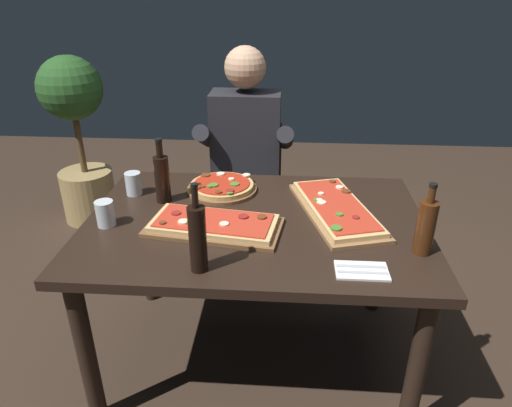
{
  "coord_description": "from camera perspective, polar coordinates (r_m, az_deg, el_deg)",
  "views": [
    {
      "loc": [
        0.12,
        -1.67,
        1.64
      ],
      "look_at": [
        0.0,
        0.05,
        0.79
      ],
      "focal_mm": 32.14,
      "sensor_mm": 36.0,
      "label": 1
    }
  ],
  "objects": [
    {
      "name": "potted_plant_corner",
      "position": [
        3.47,
        -21.26,
        8.06
      ],
      "size": [
        0.43,
        0.43,
        1.19
      ],
      "color": "tan",
      "rests_on": "ground_plane"
    },
    {
      "name": "pizza_round_far",
      "position": [
        2.15,
        -4.27,
        2.07
      ],
      "size": [
        0.33,
        0.33,
        0.05
      ],
      "color": "brown",
      "rests_on": "dining_table"
    },
    {
      "name": "seated_diner",
      "position": [
        2.57,
        -1.33,
        5.89
      ],
      "size": [
        0.53,
        0.41,
        1.33
      ],
      "color": "#23232D",
      "rests_on": "ground_plane"
    },
    {
      "name": "tumbler_near_camera",
      "position": [
        2.17,
        -15.01,
        2.41
      ],
      "size": [
        0.07,
        0.07,
        0.11
      ],
      "color": "silver",
      "rests_on": "dining_table"
    },
    {
      "name": "vinegar_bottle_green",
      "position": [
        1.73,
        20.38,
        -2.67
      ],
      "size": [
        0.07,
        0.07,
        0.27
      ],
      "color": "#47230F",
      "rests_on": "dining_table"
    },
    {
      "name": "pizza_rectangular_left",
      "position": [
        1.97,
        9.96,
        -0.61
      ],
      "size": [
        0.4,
        0.63,
        0.05
      ],
      "color": "olive",
      "rests_on": "dining_table"
    },
    {
      "name": "pizza_rectangular_front",
      "position": [
        1.83,
        -5.27,
        -2.64
      ],
      "size": [
        0.56,
        0.33,
        0.05
      ],
      "color": "brown",
      "rests_on": "dining_table"
    },
    {
      "name": "ground_plane",
      "position": [
        2.34,
        -0.09,
        -18.17
      ],
      "size": [
        6.4,
        6.4,
        0.0
      ],
      "primitive_type": "plane",
      "color": "#38281E"
    },
    {
      "name": "tumbler_far_side",
      "position": [
        1.93,
        -18.24,
        -1.35
      ],
      "size": [
        0.07,
        0.07,
        0.11
      ],
      "color": "silver",
      "rests_on": "dining_table"
    },
    {
      "name": "napkin_cutlery_set",
      "position": [
        1.62,
        13.02,
        -8.15
      ],
      "size": [
        0.18,
        0.11,
        0.01
      ],
      "color": "white",
      "rests_on": "dining_table"
    },
    {
      "name": "dining_table",
      "position": [
        1.94,
        -0.1,
        -4.49
      ],
      "size": [
        1.4,
        0.96,
        0.74
      ],
      "color": "black",
      "rests_on": "ground_plane"
    },
    {
      "name": "diner_chair",
      "position": [
        2.78,
        -1.06,
        1.81
      ],
      "size": [
        0.44,
        0.44,
        0.87
      ],
      "color": "#3D2B1E",
      "rests_on": "ground_plane"
    },
    {
      "name": "wine_bottle_dark",
      "position": [
        2.05,
        -11.62,
        3.21
      ],
      "size": [
        0.07,
        0.07,
        0.29
      ],
      "color": "black",
      "rests_on": "dining_table"
    },
    {
      "name": "oil_bottle_amber",
      "position": [
        1.53,
        -7.28,
        -4.22
      ],
      "size": [
        0.06,
        0.06,
        0.32
      ],
      "color": "black",
      "rests_on": "dining_table"
    }
  ]
}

